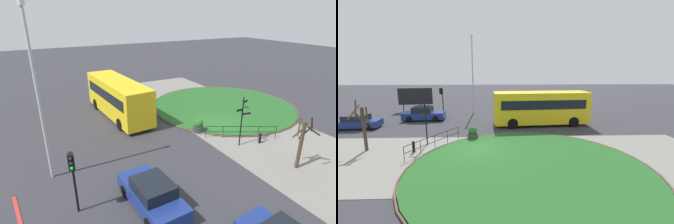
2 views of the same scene
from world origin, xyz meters
TOP-DOWN VIEW (x-y plane):
  - ground at (0.00, 0.00)m, footprint 120.00×120.00m
  - sidewalk_paving at (0.00, -1.51)m, footprint 32.00×8.97m
  - grass_island at (3.32, -3.12)m, footprint 13.90×13.90m
  - grass_kerb_ring at (3.32, -3.12)m, footprint 14.21×14.21m
  - signpost_directional at (-3.80, 1.20)m, footprint 0.68×1.21m
  - bollard_foreground at (-4.25, -0.30)m, footprint 0.19×0.19m
  - railing_grass_edge at (-2.97, 0.38)m, footprint 2.59×4.64m
  - bus_yellow at (5.87, 6.90)m, footprint 9.51×3.16m
  - car_near_lane at (-6.55, 9.43)m, footprint 4.49×2.10m
  - car_far_lane at (-12.00, 6.18)m, footprint 4.64×2.07m
  - traffic_light_near at (-5.34, 12.73)m, footprint 0.49×0.30m
  - lamppost_tall at (-1.54, 13.48)m, footprint 0.32×0.32m
  - billboard_left at (-9.19, 14.65)m, footprint 4.28×0.64m
  - planter_near_signpost at (-0.51, 2.52)m, footprint 0.83×0.83m
  - street_tree_bare at (-7.71, 0.14)m, footprint 1.26×1.27m

SIDE VIEW (x-z plane):
  - ground at x=0.00m, z-range 0.00..0.00m
  - sidewalk_paving at x=0.00m, z-range 0.00..0.02m
  - grass_island at x=3.32m, z-range 0.00..0.10m
  - grass_kerb_ring at x=3.32m, z-range 0.00..0.11m
  - bollard_foreground at x=-4.25m, z-range 0.01..0.83m
  - planter_near_signpost at x=-0.51m, z-range -0.05..1.03m
  - car_far_lane at x=-12.00m, z-range -0.04..1.28m
  - railing_grass_edge at x=-2.97m, z-range 0.15..1.14m
  - car_near_lane at x=-6.55m, z-range -0.06..1.43m
  - bus_yellow at x=5.87m, z-range 0.12..3.45m
  - street_tree_bare at x=-7.71m, z-range 0.05..3.65m
  - billboard_left at x=-9.19m, z-range 0.41..3.47m
  - signpost_directional at x=-3.80m, z-range 0.29..3.90m
  - traffic_light_near at x=-5.34m, z-range 0.77..4.01m
  - lamppost_tall at x=-1.54m, z-range 0.30..9.80m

